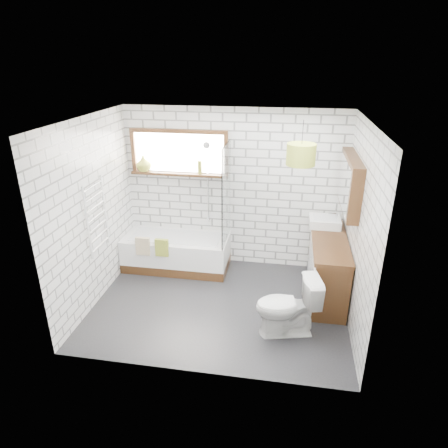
% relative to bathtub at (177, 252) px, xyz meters
% --- Properties ---
extents(floor, '(3.40, 2.60, 0.01)m').
position_rel_bathtub_xyz_m(floor, '(0.87, -0.94, -0.27)').
color(floor, black).
rests_on(floor, ground).
extents(ceiling, '(3.40, 2.60, 0.01)m').
position_rel_bathtub_xyz_m(ceiling, '(0.87, -0.94, 2.24)').
color(ceiling, white).
rests_on(ceiling, ground).
extents(wall_back, '(3.40, 0.01, 2.50)m').
position_rel_bathtub_xyz_m(wall_back, '(0.87, 0.37, 0.98)').
color(wall_back, white).
rests_on(wall_back, ground).
extents(wall_front, '(3.40, 0.01, 2.50)m').
position_rel_bathtub_xyz_m(wall_front, '(0.87, -2.24, 0.98)').
color(wall_front, white).
rests_on(wall_front, ground).
extents(wall_left, '(0.01, 2.60, 2.50)m').
position_rel_bathtub_xyz_m(wall_left, '(-0.84, -0.94, 0.98)').
color(wall_left, white).
rests_on(wall_left, ground).
extents(wall_right, '(0.01, 2.60, 2.50)m').
position_rel_bathtub_xyz_m(wall_right, '(2.57, -0.94, 0.98)').
color(wall_right, white).
rests_on(wall_right, ground).
extents(window, '(1.52, 0.16, 0.68)m').
position_rel_bathtub_xyz_m(window, '(0.02, 0.32, 1.53)').
color(window, '#321C0D').
rests_on(window, wall_back).
extents(towel_radiator, '(0.06, 0.52, 1.00)m').
position_rel_bathtub_xyz_m(towel_radiator, '(-0.79, -0.94, 0.93)').
color(towel_radiator, white).
rests_on(towel_radiator, wall_left).
extents(mirror_cabinet, '(0.16, 1.20, 0.70)m').
position_rel_bathtub_xyz_m(mirror_cabinet, '(2.49, -0.34, 1.38)').
color(mirror_cabinet, '#321C0D').
rests_on(mirror_cabinet, wall_right).
extents(shower_riser, '(0.02, 0.02, 1.30)m').
position_rel_bathtub_xyz_m(shower_riser, '(0.47, 0.32, 1.08)').
color(shower_riser, silver).
rests_on(shower_riser, wall_back).
extents(bathtub, '(1.65, 0.73, 0.53)m').
position_rel_bathtub_xyz_m(bathtub, '(0.00, 0.00, 0.00)').
color(bathtub, white).
rests_on(bathtub, floor).
extents(shower_screen, '(0.02, 0.72, 1.50)m').
position_rel_bathtub_xyz_m(shower_screen, '(0.80, 0.00, 1.02)').
color(shower_screen, white).
rests_on(shower_screen, bathtub).
extents(towel_green, '(0.20, 0.06, 0.28)m').
position_rel_bathtub_xyz_m(towel_green, '(-0.11, -0.36, 0.25)').
color(towel_green, olive).
rests_on(towel_green, bathtub).
extents(towel_beige, '(0.22, 0.05, 0.28)m').
position_rel_bathtub_xyz_m(towel_beige, '(-0.41, -0.36, 0.25)').
color(towel_beige, tan).
rests_on(towel_beige, bathtub).
extents(vanity, '(0.48, 1.50, 0.86)m').
position_rel_bathtub_xyz_m(vanity, '(2.32, -0.39, 0.16)').
color(vanity, '#321C0D').
rests_on(vanity, floor).
extents(basin, '(0.45, 0.39, 0.13)m').
position_rel_bathtub_xyz_m(basin, '(2.26, 0.08, 0.65)').
color(basin, white).
rests_on(basin, vanity).
extents(tap, '(0.03, 0.03, 0.16)m').
position_rel_bathtub_xyz_m(tap, '(2.42, 0.08, 0.72)').
color(tap, silver).
rests_on(tap, vanity).
extents(toilet, '(0.60, 0.84, 0.77)m').
position_rel_bathtub_xyz_m(toilet, '(1.78, -1.40, 0.12)').
color(toilet, white).
rests_on(toilet, floor).
extents(vase_olive, '(0.24, 0.24, 0.24)m').
position_rel_bathtub_xyz_m(vase_olive, '(-0.55, 0.29, 1.33)').
color(vase_olive, olive).
rests_on(vase_olive, window).
extents(vase_dark, '(0.24, 0.24, 0.20)m').
position_rel_bathtub_xyz_m(vase_dark, '(-0.58, 0.29, 1.31)').
color(vase_dark, black).
rests_on(vase_dark, window).
extents(bottle, '(0.08, 0.08, 0.20)m').
position_rel_bathtub_xyz_m(bottle, '(0.35, 0.29, 1.31)').
color(bottle, olive).
rests_on(bottle, window).
extents(pendant, '(0.35, 0.35, 0.26)m').
position_rel_bathtub_xyz_m(pendant, '(1.83, -0.76, 1.83)').
color(pendant, olive).
rests_on(pendant, ceiling).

